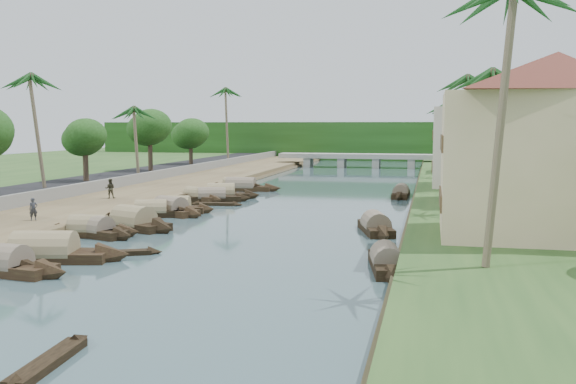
% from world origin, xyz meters
% --- Properties ---
extents(ground, '(220.00, 220.00, 0.00)m').
position_xyz_m(ground, '(0.00, 0.00, 0.00)').
color(ground, '#3C555A').
rests_on(ground, ground).
extents(left_bank, '(10.00, 180.00, 0.80)m').
position_xyz_m(left_bank, '(-16.00, 20.00, 0.40)').
color(left_bank, brown).
rests_on(left_bank, ground).
extents(right_bank, '(16.00, 180.00, 1.20)m').
position_xyz_m(right_bank, '(19.00, 20.00, 0.60)').
color(right_bank, '#26471C').
rests_on(right_bank, ground).
extents(road, '(8.00, 180.00, 1.40)m').
position_xyz_m(road, '(-24.50, 20.00, 0.70)').
color(road, black).
rests_on(road, ground).
extents(retaining_wall, '(0.40, 180.00, 1.10)m').
position_xyz_m(retaining_wall, '(-20.20, 20.00, 1.35)').
color(retaining_wall, gray).
rests_on(retaining_wall, left_bank).
extents(treeline, '(120.00, 14.00, 8.00)m').
position_xyz_m(treeline, '(0.00, 100.00, 4.00)').
color(treeline, '#193D10').
rests_on(treeline, ground).
extents(bridge, '(28.00, 4.00, 2.40)m').
position_xyz_m(bridge, '(0.00, 72.00, 1.72)').
color(bridge, gray).
rests_on(bridge, ground).
extents(building_near, '(14.85, 14.85, 10.20)m').
position_xyz_m(building_near, '(18.99, -2.00, 6.38)').
color(building_near, beige).
rests_on(building_near, right_bank).
extents(building_mid, '(14.11, 14.11, 9.70)m').
position_xyz_m(building_mid, '(19.99, 14.00, 6.13)').
color(building_mid, '#D09A93').
rests_on(building_mid, right_bank).
extents(building_far, '(15.59, 15.59, 10.20)m').
position_xyz_m(building_far, '(18.99, 28.00, 6.38)').
color(building_far, beige).
rests_on(building_far, right_bank).
extents(building_distant, '(12.62, 12.62, 9.20)m').
position_xyz_m(building_distant, '(19.99, 48.00, 5.88)').
color(building_distant, beige).
rests_on(building_distant, right_bank).
extents(sampan_0, '(8.55, 2.71, 2.21)m').
position_xyz_m(sampan_0, '(-8.66, -12.10, 0.42)').
color(sampan_0, black).
rests_on(sampan_0, ground).
extents(sampan_2, '(9.84, 4.00, 2.50)m').
position_xyz_m(sampan_2, '(-8.16, -9.01, 0.42)').
color(sampan_2, black).
rests_on(sampan_2, ground).
extents(sampan_3, '(7.35, 3.85, 1.99)m').
position_xyz_m(sampan_3, '(-9.56, -1.31, 0.41)').
color(sampan_3, black).
rests_on(sampan_3, ground).
extents(sampan_4, '(7.28, 2.64, 2.05)m').
position_xyz_m(sampan_4, '(-9.91, -1.35, 0.41)').
color(sampan_4, black).
rests_on(sampan_4, ground).
extents(sampan_5, '(8.16, 4.96, 2.52)m').
position_xyz_m(sampan_5, '(-8.35, 2.12, 0.42)').
color(sampan_5, black).
rests_on(sampan_5, ground).
extents(sampan_6, '(7.45, 4.85, 2.23)m').
position_xyz_m(sampan_6, '(-8.64, 9.46, 0.42)').
color(sampan_6, black).
rests_on(sampan_6, ground).
extents(sampan_7, '(7.41, 4.07, 1.99)m').
position_xyz_m(sampan_7, '(-9.68, 7.94, 0.41)').
color(sampan_7, black).
rests_on(sampan_7, ground).
extents(sampan_8, '(6.82, 2.90, 2.08)m').
position_xyz_m(sampan_8, '(-8.59, 10.62, 0.41)').
color(sampan_8, black).
rests_on(sampan_8, ground).
extents(sampan_9, '(7.84, 3.98, 2.00)m').
position_xyz_m(sampan_9, '(-8.33, 18.84, 0.41)').
color(sampan_9, black).
rests_on(sampan_9, ground).
extents(sampan_10, '(6.80, 4.10, 1.92)m').
position_xyz_m(sampan_10, '(-9.97, 19.02, 0.41)').
color(sampan_10, black).
rests_on(sampan_10, ground).
extents(sampan_11, '(8.20, 3.94, 2.30)m').
position_xyz_m(sampan_11, '(-8.29, 21.53, 0.42)').
color(sampan_11, black).
rests_on(sampan_11, ground).
extents(sampan_12, '(9.60, 2.34, 2.25)m').
position_xyz_m(sampan_12, '(-8.62, 29.46, 0.42)').
color(sampan_12, black).
rests_on(sampan_12, ground).
extents(sampan_13, '(7.81, 2.06, 2.13)m').
position_xyz_m(sampan_13, '(-9.35, 29.78, 0.41)').
color(sampan_13, black).
rests_on(sampan_13, ground).
extents(sampan_14, '(2.60, 7.55, 1.85)m').
position_xyz_m(sampan_14, '(10.26, -6.99, 0.40)').
color(sampan_14, black).
rests_on(sampan_14, ground).
extents(sampan_15, '(3.50, 7.69, 2.05)m').
position_xyz_m(sampan_15, '(8.73, 4.41, 0.41)').
color(sampan_15, black).
rests_on(sampan_15, ground).
extents(sampan_16, '(1.72, 7.54, 1.88)m').
position_xyz_m(sampan_16, '(9.37, 26.98, 0.41)').
color(sampan_16, black).
rests_on(sampan_16, ground).
extents(canoe_0, '(1.07, 5.40, 0.71)m').
position_xyz_m(canoe_0, '(0.97, -22.71, 0.10)').
color(canoe_0, black).
rests_on(canoe_0, ground).
extents(canoe_1, '(4.51, 2.66, 0.75)m').
position_xyz_m(canoe_1, '(-4.81, -6.64, 0.10)').
color(canoe_1, black).
rests_on(canoe_1, ground).
extents(canoe_2, '(5.11, 1.21, 0.74)m').
position_xyz_m(canoe_2, '(-7.00, 16.17, 0.10)').
color(canoe_2, black).
rests_on(canoe_2, ground).
extents(palm_1, '(3.20, 3.20, 11.41)m').
position_xyz_m(palm_1, '(16.00, 6.95, 10.82)').
color(palm_1, '#77664F').
rests_on(palm_1, ground).
extents(palm_2, '(3.20, 3.20, 12.17)m').
position_xyz_m(palm_2, '(15.00, 22.67, 11.56)').
color(palm_2, '#77664F').
rests_on(palm_2, ground).
extents(palm_3, '(3.20, 3.20, 11.63)m').
position_xyz_m(palm_3, '(16.00, 38.87, 11.04)').
color(palm_3, '#77664F').
rests_on(palm_3, ground).
extents(palm_5, '(3.20, 3.20, 12.18)m').
position_xyz_m(palm_5, '(-24.00, 14.73, 11.78)').
color(palm_5, '#77664F').
rests_on(palm_5, ground).
extents(palm_6, '(3.20, 3.20, 9.53)m').
position_xyz_m(palm_6, '(-22.00, 31.05, 9.20)').
color(palm_6, '#77664F').
rests_on(palm_6, ground).
extents(palm_7, '(3.20, 3.20, 10.60)m').
position_xyz_m(palm_7, '(14.00, 55.48, 10.04)').
color(palm_7, '#77664F').
rests_on(palm_7, ground).
extents(palm_8, '(3.20, 3.20, 13.39)m').
position_xyz_m(palm_8, '(-20.50, 61.22, 12.93)').
color(palm_8, '#77664F').
rests_on(palm_8, ground).
extents(tree_3, '(4.39, 4.39, 6.48)m').
position_xyz_m(tree_3, '(-24.00, 22.73, 5.99)').
color(tree_3, '#4F3B2D').
rests_on(tree_3, ground).
extents(tree_4, '(5.36, 5.36, 7.87)m').
position_xyz_m(tree_4, '(-24.00, 39.02, 6.98)').
color(tree_4, '#4F3B2D').
rests_on(tree_4, ground).
extents(tree_5, '(5.23, 5.23, 6.80)m').
position_xyz_m(tree_5, '(-24.00, 53.64, 5.98)').
color(tree_5, '#4F3B2D').
rests_on(tree_5, ground).
extents(tree_6, '(4.66, 4.66, 6.65)m').
position_xyz_m(tree_6, '(24.00, 31.14, 5.85)').
color(tree_6, '#4F3B2D').
rests_on(tree_6, ground).
extents(person_near, '(0.67, 0.68, 1.57)m').
position_xyz_m(person_near, '(-14.58, -0.52, 1.59)').
color(person_near, '#2A2D33').
rests_on(person_near, left_bank).
extents(person_far, '(1.05, 0.94, 1.78)m').
position_xyz_m(person_far, '(-15.99, 13.04, 1.69)').
color(person_far, '#2E2D20').
rests_on(person_far, left_bank).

